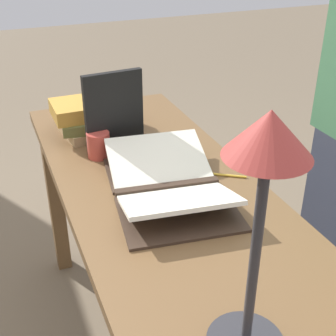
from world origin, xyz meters
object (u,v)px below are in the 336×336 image
object	(u,v)px
reading_lamp	(262,193)
pencil	(222,175)
book_stack_tall	(94,116)
book_standing_upright	(114,113)
coffee_mug	(98,145)
open_book	(167,183)

from	to	relation	value
reading_lamp	pencil	size ratio (longest dim) A/B	3.71
book_stack_tall	book_standing_upright	distance (m)	0.19
book_stack_tall	book_standing_upright	size ratio (longest dim) A/B	1.07
book_standing_upright	coffee_mug	xyz separation A→B (m)	(-0.02, 0.06, -0.09)
open_book	pencil	world-z (taller)	open_book
book_stack_tall	pencil	world-z (taller)	book_stack_tall
open_book	reading_lamp	size ratio (longest dim) A/B	1.14
book_stack_tall	reading_lamp	distance (m)	1.07
pencil	book_standing_upright	bearing A→B (deg)	40.50
reading_lamp	pencil	distance (m)	0.71
book_standing_upright	reading_lamp	distance (m)	0.89
coffee_mug	pencil	world-z (taller)	coffee_mug
reading_lamp	book_stack_tall	bearing A→B (deg)	1.08
book_standing_upright	pencil	xyz separation A→B (m)	(-0.29, -0.25, -0.13)
pencil	reading_lamp	bearing A→B (deg)	156.01
reading_lamp	pencil	bearing A→B (deg)	-23.99
coffee_mug	pencil	bearing A→B (deg)	-130.28
coffee_mug	book_standing_upright	bearing A→B (deg)	-69.39
book_stack_tall	pencil	size ratio (longest dim) A/B	2.27
reading_lamp	pencil	world-z (taller)	reading_lamp
open_book	coffee_mug	distance (m)	0.31
reading_lamp	open_book	bearing A→B (deg)	-7.33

